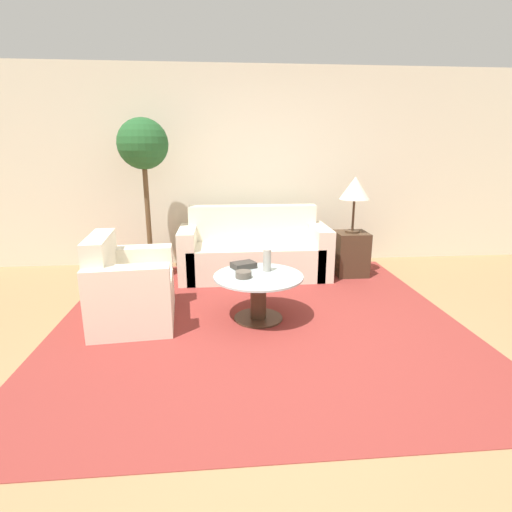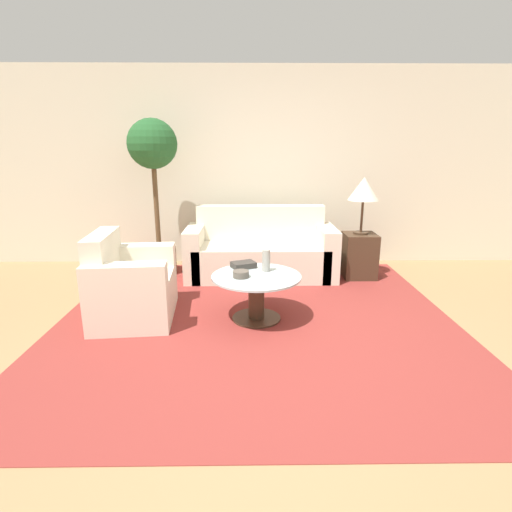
{
  "view_description": "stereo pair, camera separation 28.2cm",
  "coord_description": "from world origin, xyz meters",
  "px_view_note": "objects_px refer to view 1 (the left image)",
  "views": [
    {
      "loc": [
        -0.41,
        -2.74,
        1.56
      ],
      "look_at": [
        -0.08,
        0.98,
        0.55
      ],
      "focal_mm": 28.0,
      "sensor_mm": 36.0,
      "label": 1
    },
    {
      "loc": [
        -0.13,
        -2.75,
        1.56
      ],
      "look_at": [
        -0.08,
        0.98,
        0.55
      ],
      "focal_mm": 28.0,
      "sensor_mm": 36.0,
      "label": 2
    }
  ],
  "objects_px": {
    "potted_plant": "(145,172)",
    "coffee_table": "(258,291)",
    "bowl": "(243,274)",
    "book_stack": "(244,265)",
    "vase": "(267,260)",
    "armchair": "(127,292)",
    "table_lamp": "(355,189)",
    "sofa_main": "(254,253)"
  },
  "relations": [
    {
      "from": "potted_plant",
      "to": "coffee_table",
      "type": "bearing_deg",
      "value": -50.05
    },
    {
      "from": "bowl",
      "to": "potted_plant",
      "type": "bearing_deg",
      "value": 125.54
    },
    {
      "from": "potted_plant",
      "to": "book_stack",
      "type": "xyz_separation_m",
      "value": [
        1.1,
        -1.21,
        -0.82
      ]
    },
    {
      "from": "vase",
      "to": "book_stack",
      "type": "height_order",
      "value": "vase"
    },
    {
      "from": "armchair",
      "to": "table_lamp",
      "type": "xyz_separation_m",
      "value": [
        2.49,
        1.2,
        0.79
      ]
    },
    {
      "from": "coffee_table",
      "to": "vase",
      "type": "distance_m",
      "value": 0.3
    },
    {
      "from": "coffee_table",
      "to": "bowl",
      "type": "relative_size",
      "value": 5.69
    },
    {
      "from": "vase",
      "to": "book_stack",
      "type": "relative_size",
      "value": 0.78
    },
    {
      "from": "sofa_main",
      "to": "book_stack",
      "type": "relative_size",
      "value": 6.83
    },
    {
      "from": "armchair",
      "to": "bowl",
      "type": "height_order",
      "value": "armchair"
    },
    {
      "from": "coffee_table",
      "to": "bowl",
      "type": "bearing_deg",
      "value": -158.87
    },
    {
      "from": "potted_plant",
      "to": "bowl",
      "type": "distance_m",
      "value": 2.03
    },
    {
      "from": "sofa_main",
      "to": "book_stack",
      "type": "distance_m",
      "value": 1.16
    },
    {
      "from": "coffee_table",
      "to": "potted_plant",
      "type": "relative_size",
      "value": 0.43
    },
    {
      "from": "bowl",
      "to": "book_stack",
      "type": "height_order",
      "value": "bowl"
    },
    {
      "from": "armchair",
      "to": "potted_plant",
      "type": "distance_m",
      "value": 1.71
    },
    {
      "from": "coffee_table",
      "to": "table_lamp",
      "type": "bearing_deg",
      "value": 44.36
    },
    {
      "from": "sofa_main",
      "to": "armchair",
      "type": "bearing_deg",
      "value": -134.24
    },
    {
      "from": "coffee_table",
      "to": "book_stack",
      "type": "relative_size",
      "value": 3.09
    },
    {
      "from": "potted_plant",
      "to": "armchair",
      "type": "bearing_deg",
      "value": -89.39
    },
    {
      "from": "armchair",
      "to": "book_stack",
      "type": "distance_m",
      "value": 1.11
    },
    {
      "from": "sofa_main",
      "to": "vase",
      "type": "bearing_deg",
      "value": -89.06
    },
    {
      "from": "armchair",
      "to": "potted_plant",
      "type": "xyz_separation_m",
      "value": [
        -0.01,
        1.39,
        1.0
      ]
    },
    {
      "from": "coffee_table",
      "to": "potted_plant",
      "type": "distance_m",
      "value": 2.15
    },
    {
      "from": "sofa_main",
      "to": "coffee_table",
      "type": "relative_size",
      "value": 2.21
    },
    {
      "from": "vase",
      "to": "bowl",
      "type": "relative_size",
      "value": 1.44
    },
    {
      "from": "sofa_main",
      "to": "armchair",
      "type": "relative_size",
      "value": 1.9
    },
    {
      "from": "vase",
      "to": "bowl",
      "type": "bearing_deg",
      "value": -142.15
    },
    {
      "from": "vase",
      "to": "book_stack",
      "type": "bearing_deg",
      "value": 151.25
    },
    {
      "from": "sofa_main",
      "to": "book_stack",
      "type": "height_order",
      "value": "sofa_main"
    },
    {
      "from": "coffee_table",
      "to": "table_lamp",
      "type": "height_order",
      "value": "table_lamp"
    },
    {
      "from": "coffee_table",
      "to": "bowl",
      "type": "height_order",
      "value": "bowl"
    },
    {
      "from": "potted_plant",
      "to": "book_stack",
      "type": "height_order",
      "value": "potted_plant"
    },
    {
      "from": "coffee_table",
      "to": "book_stack",
      "type": "bearing_deg",
      "value": 116.3
    },
    {
      "from": "coffee_table",
      "to": "potted_plant",
      "type": "bearing_deg",
      "value": 129.95
    },
    {
      "from": "table_lamp",
      "to": "bowl",
      "type": "relative_size",
      "value": 4.69
    },
    {
      "from": "table_lamp",
      "to": "bowl",
      "type": "distance_m",
      "value": 2.04
    },
    {
      "from": "potted_plant",
      "to": "vase",
      "type": "bearing_deg",
      "value": -45.29
    },
    {
      "from": "table_lamp",
      "to": "potted_plant",
      "type": "bearing_deg",
      "value": 175.65
    },
    {
      "from": "sofa_main",
      "to": "table_lamp",
      "type": "bearing_deg",
      "value": -5.43
    },
    {
      "from": "table_lamp",
      "to": "book_stack",
      "type": "relative_size",
      "value": 2.55
    },
    {
      "from": "book_stack",
      "to": "vase",
      "type": "bearing_deg",
      "value": -52.86
    }
  ]
}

